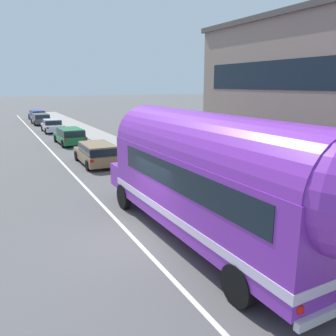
{
  "coord_description": "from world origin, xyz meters",
  "views": [
    {
      "loc": [
        -3.74,
        -9.74,
        4.92
      ],
      "look_at": [
        1.92,
        1.36,
        1.89
      ],
      "focal_mm": 36.8,
      "sensor_mm": 36.0,
      "label": 1
    }
  ],
  "objects_px": {
    "car_second": "(70,135)",
    "car_fifth": "(37,114)",
    "car_third": "(52,125)",
    "painted_bus": "(215,176)",
    "car_lead": "(97,152)",
    "car_fourth": "(41,118)"
  },
  "relations": [
    {
      "from": "car_fourth",
      "to": "car_lead",
      "type": "bearing_deg",
      "value": -89.69
    },
    {
      "from": "car_third",
      "to": "car_fifth",
      "type": "distance_m",
      "value": 14.24
    },
    {
      "from": "painted_bus",
      "to": "car_second",
      "type": "relative_size",
      "value": 2.56
    },
    {
      "from": "car_lead",
      "to": "car_fifth",
      "type": "xyz_separation_m",
      "value": [
        0.16,
        31.44,
        0.01
      ]
    },
    {
      "from": "car_second",
      "to": "car_third",
      "type": "height_order",
      "value": "same"
    },
    {
      "from": "car_second",
      "to": "car_fifth",
      "type": "height_order",
      "value": "same"
    },
    {
      "from": "car_fourth",
      "to": "car_fifth",
      "type": "relative_size",
      "value": 0.91
    },
    {
      "from": "car_lead",
      "to": "car_third",
      "type": "bearing_deg",
      "value": 90.02
    },
    {
      "from": "painted_bus",
      "to": "car_fifth",
      "type": "xyz_separation_m",
      "value": [
        0.1,
        44.19,
        -1.51
      ]
    },
    {
      "from": "car_second",
      "to": "car_fifth",
      "type": "bearing_deg",
      "value": 89.77
    },
    {
      "from": "painted_bus",
      "to": "car_lead",
      "type": "bearing_deg",
      "value": 90.26
    },
    {
      "from": "painted_bus",
      "to": "car_third",
      "type": "relative_size",
      "value": 2.75
    },
    {
      "from": "painted_bus",
      "to": "car_fifth",
      "type": "height_order",
      "value": "painted_bus"
    },
    {
      "from": "car_lead",
      "to": "car_fourth",
      "type": "relative_size",
      "value": 1.06
    },
    {
      "from": "painted_bus",
      "to": "car_fourth",
      "type": "relative_size",
      "value": 2.7
    },
    {
      "from": "car_lead",
      "to": "car_third",
      "type": "height_order",
      "value": "same"
    },
    {
      "from": "car_lead",
      "to": "car_fourth",
      "type": "bearing_deg",
      "value": 90.31
    },
    {
      "from": "painted_bus",
      "to": "car_fifth",
      "type": "relative_size",
      "value": 2.47
    },
    {
      "from": "car_third",
      "to": "car_fifth",
      "type": "relative_size",
      "value": 0.9
    },
    {
      "from": "painted_bus",
      "to": "car_lead",
      "type": "height_order",
      "value": "painted_bus"
    },
    {
      "from": "car_third",
      "to": "car_second",
      "type": "bearing_deg",
      "value": -89.49
    },
    {
      "from": "car_second",
      "to": "car_fifth",
      "type": "distance_m",
      "value": 22.96
    }
  ]
}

